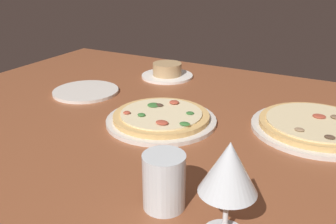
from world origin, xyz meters
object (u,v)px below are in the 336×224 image
(ramekin_on_saucer, at_px, (167,72))
(pizza_side, at_px, (316,126))
(wine_glass_far, at_px, (229,171))
(side_plate, at_px, (86,91))
(water_glass, at_px, (164,184))
(pizza_main, at_px, (161,118))

(ramekin_on_saucer, bearing_deg, pizza_side, -22.46)
(wine_glass_far, distance_m, side_plate, 0.72)
(water_glass, bearing_deg, pizza_main, 120.11)
(wine_glass_far, bearing_deg, side_plate, 146.08)
(pizza_main, relative_size, wine_glass_far, 1.78)
(pizza_main, distance_m, pizza_side, 0.37)
(ramekin_on_saucer, xyz_separation_m, side_plate, (-0.14, -0.26, -0.01))
(pizza_side, bearing_deg, ramekin_on_saucer, 157.54)
(ramekin_on_saucer, relative_size, water_glass, 1.86)
(pizza_side, relative_size, ramekin_on_saucer, 1.71)
(pizza_side, relative_size, water_glass, 3.17)
(pizza_side, xyz_separation_m, side_plate, (-0.65, -0.05, -0.01))
(side_plate, bearing_deg, wine_glass_far, -33.92)
(pizza_side, distance_m, water_glass, 0.46)
(pizza_side, bearing_deg, water_glass, -112.38)
(ramekin_on_saucer, xyz_separation_m, water_glass, (0.34, -0.63, 0.02))
(ramekin_on_saucer, height_order, wine_glass_far, wine_glass_far)
(pizza_main, height_order, side_plate, pizza_main)
(water_glass, xyz_separation_m, side_plate, (-0.48, 0.38, -0.04))
(pizza_main, bearing_deg, side_plate, 164.82)
(water_glass, bearing_deg, pizza_side, 67.62)
(pizza_main, height_order, ramekin_on_saucer, ramekin_on_saucer)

